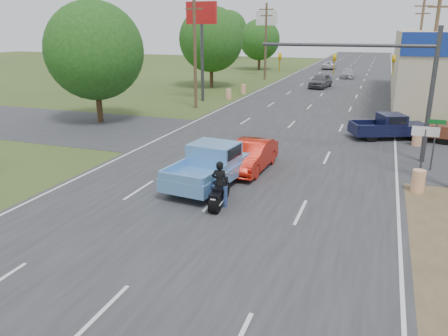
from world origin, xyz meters
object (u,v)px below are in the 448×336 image
at_px(navy_pickup, 391,126).
at_px(distant_car_grey, 321,81).
at_px(distant_car_silver, 348,73).
at_px(blue_pickup, 215,163).
at_px(rider, 220,185).
at_px(distant_car_white, 329,65).
at_px(red_convertible, 251,156).
at_px(motorcycle, 219,195).

bearing_deg(navy_pickup, distant_car_grey, 174.36).
relative_size(distant_car_grey, distant_car_silver, 1.06).
relative_size(blue_pickup, navy_pickup, 1.15).
bearing_deg(rider, distant_car_white, -90.81).
height_order(distant_car_silver, distant_car_white, distant_car_silver).
height_order(red_convertible, motorcycle, red_convertible).
relative_size(navy_pickup, distant_car_white, 1.10).
height_order(blue_pickup, distant_car_silver, blue_pickup).
distance_m(rider, distant_car_silver, 50.57).
height_order(motorcycle, blue_pickup, blue_pickup).
xyz_separation_m(navy_pickup, distant_car_white, (-10.00, 49.40, -0.16)).
relative_size(motorcycle, rider, 1.30).
height_order(red_convertible, distant_car_grey, distant_car_grey).
height_order(red_convertible, distant_car_silver, red_convertible).
distance_m(navy_pickup, distant_car_grey, 25.12).
height_order(motorcycle, navy_pickup, navy_pickup).
relative_size(red_convertible, distant_car_grey, 0.94).
distance_m(red_convertible, distant_car_white, 58.91).
relative_size(navy_pickup, distant_car_silver, 1.14).
bearing_deg(rider, motorcycle, 90.00).
height_order(rider, distant_car_white, rider).
distance_m(rider, blue_pickup, 2.80).
relative_size(motorcycle, distant_car_white, 0.50).
bearing_deg(distant_car_grey, distant_car_white, 102.66).
distance_m(blue_pickup, distant_car_silver, 48.07).
height_order(rider, navy_pickup, rider).
relative_size(red_convertible, distant_car_white, 0.97).
distance_m(distant_car_grey, distant_car_silver, 12.51).
bearing_deg(distant_car_white, distant_car_silver, 105.27).
xyz_separation_m(distant_car_silver, distant_car_white, (-4.30, 13.21, -0.01)).
bearing_deg(distant_car_white, rider, 90.41).
height_order(motorcycle, distant_car_grey, distant_car_grey).
bearing_deg(blue_pickup, distant_car_white, 98.96).
bearing_deg(motorcycle, blue_pickup, 110.80).
bearing_deg(navy_pickup, distant_car_silver, 165.14).
bearing_deg(distant_car_silver, navy_pickup, -83.59).
relative_size(red_convertible, blue_pickup, 0.76).
xyz_separation_m(red_convertible, motorcycle, (0.17, -5.02, -0.22)).
xyz_separation_m(red_convertible, rider, (0.17, -4.95, 0.15)).
bearing_deg(distant_car_grey, blue_pickup, -81.92).
distance_m(navy_pickup, distant_car_silver, 36.64).
bearing_deg(blue_pickup, motorcycle, -58.45).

